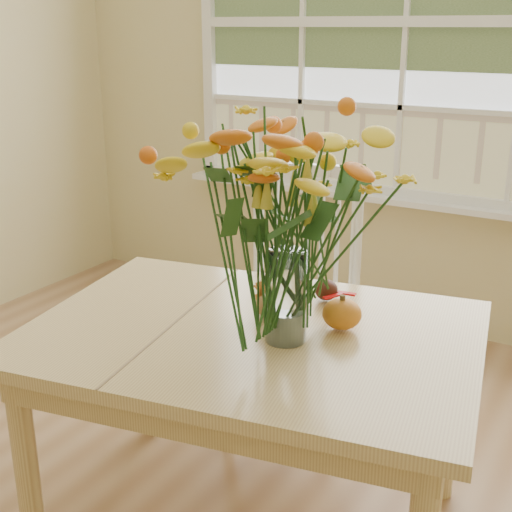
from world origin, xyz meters
The scene contains 8 objects.
wall_back centered at (0.00, 2.25, 1.35)m, with size 4.00×0.02×2.70m, color beige.
window centered at (0.00, 2.21, 1.53)m, with size 2.42×0.12×1.74m.
dining_table centered at (0.19, 0.47, 0.60)m, with size 1.44×1.14×0.69m.
windsor_chair centered at (-0.01, 1.16, 0.56)m, with size 0.53×0.52×1.00m.
flower_vase centered at (0.31, 0.46, 1.08)m, with size 0.55×0.55×0.65m.
pumpkin centered at (0.42, 0.60, 0.74)m, with size 0.11×0.11×0.09m, color #CA5D17.
turkey_figurine centered at (0.20, 0.55, 0.73)m, with size 0.09×0.08×0.10m.
dark_gourd centered at (0.29, 0.78, 0.73)m, with size 0.13×0.11×0.07m.
Camera 1 is at (1.13, -1.09, 1.53)m, focal length 48.00 mm.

